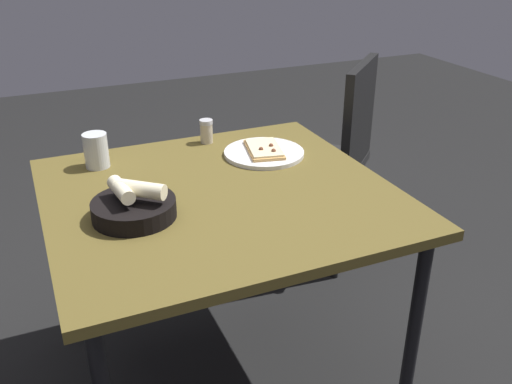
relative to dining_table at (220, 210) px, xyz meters
The scene contains 7 objects.
ground 0.65m from the dining_table, ahead, with size 8.00×8.00×0.00m, color black.
dining_table is the anchor object (origin of this frame).
pizza_plate 0.32m from the dining_table, 130.91° to the left, with size 0.27×0.27×0.04m.
bread_basket 0.29m from the dining_table, 76.59° to the right, with size 0.23×0.23×0.11m.
beer_glass 0.46m from the dining_table, 137.91° to the right, with size 0.08×0.08×0.11m.
pepper_shaker 0.42m from the dining_table, 166.15° to the left, with size 0.05×0.05×0.08m.
chair_near 0.93m from the dining_table, 128.37° to the left, with size 0.62×0.62×0.92m.
Camera 1 is at (1.40, -0.49, 1.43)m, focal length 39.30 mm.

